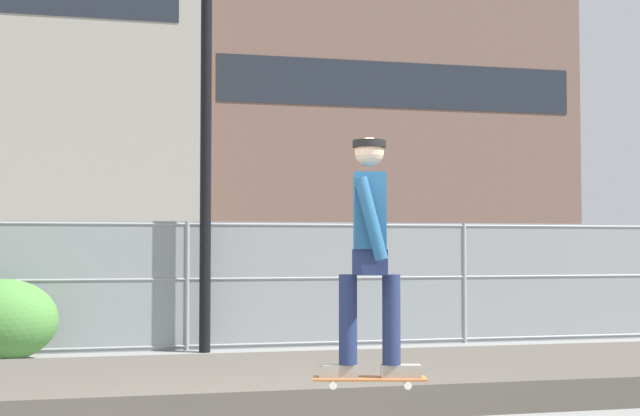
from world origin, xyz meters
TOP-DOWN VIEW (x-y plane):
  - gravel_berm at (0.00, 2.83)m, footprint 13.60×2.68m
  - skateboard at (0.72, 0.24)m, footprint 0.82×0.39m
  - skater at (0.72, 0.24)m, footprint 0.72×0.62m
  - chain_fence at (-0.00, 7.01)m, footprint 17.13×0.06m
  - street_lamp at (0.22, 6.71)m, footprint 0.44×0.44m
  - office_block at (14.11, 46.19)m, footprint 21.68×13.44m
  - shrub_center at (-2.42, 6.29)m, footprint 1.38×1.13m

SIDE VIEW (x-z plane):
  - gravel_berm at x=0.00m, z-range 0.00..0.29m
  - shrub_center at x=-2.42m, z-range 0.00..1.07m
  - skateboard at x=0.72m, z-range 0.51..0.58m
  - chain_fence at x=0.00m, z-range 0.01..1.86m
  - skater at x=0.72m, z-range 0.67..2.38m
  - street_lamp at x=0.22m, z-range 0.82..7.33m
  - office_block at x=14.11m, z-range 0.00..16.55m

